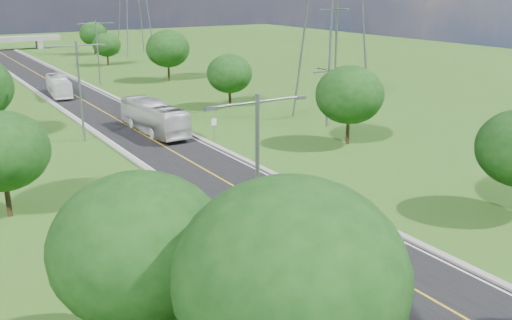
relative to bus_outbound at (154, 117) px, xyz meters
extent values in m
plane|color=#325317|center=(-1.30, 15.75, -1.74)|extent=(260.00, 260.00, 0.00)
cube|color=black|center=(-1.30, 21.75, -1.71)|extent=(8.00, 150.00, 0.06)
cube|color=gray|center=(-5.55, 21.75, -1.63)|extent=(0.50, 150.00, 0.22)
cube|color=gray|center=(2.95, 21.75, -1.63)|extent=(0.50, 150.00, 0.22)
cylinder|color=slate|center=(3.90, -6.25, -0.54)|extent=(0.08, 0.08, 2.40)
cube|color=white|center=(3.90, -6.28, 0.26)|extent=(0.55, 0.04, 0.70)
cube|color=gray|center=(8.70, 95.75, -0.74)|extent=(1.20, 3.00, 2.00)
cylinder|color=slate|center=(-7.30, -32.25, 3.26)|extent=(0.22, 0.22, 10.00)
cylinder|color=slate|center=(-8.70, -32.25, 7.86)|extent=(2.80, 0.12, 0.12)
cylinder|color=slate|center=(-5.90, -32.25, 7.86)|extent=(2.80, 0.12, 0.12)
cube|color=slate|center=(-10.00, -32.25, 7.81)|extent=(0.50, 0.25, 0.18)
cube|color=slate|center=(-4.60, -32.25, 7.81)|extent=(0.50, 0.25, 0.18)
cylinder|color=slate|center=(-7.30, 0.75, 3.26)|extent=(0.22, 0.22, 10.00)
cylinder|color=slate|center=(-8.70, 0.75, 7.86)|extent=(2.80, 0.12, 0.12)
cylinder|color=slate|center=(-5.90, 0.75, 7.86)|extent=(2.80, 0.12, 0.12)
cube|color=slate|center=(-10.00, 0.75, 7.81)|extent=(0.50, 0.25, 0.18)
cube|color=slate|center=(-4.60, 0.75, 7.81)|extent=(0.50, 0.25, 0.18)
cylinder|color=slate|center=(4.70, 33.75, 3.26)|extent=(0.22, 0.22, 10.00)
cylinder|color=slate|center=(3.30, 33.75, 7.86)|extent=(2.80, 0.12, 0.12)
cylinder|color=slate|center=(6.10, 33.75, 7.86)|extent=(2.80, 0.12, 0.12)
cube|color=slate|center=(2.00, 33.75, 7.81)|extent=(0.50, 0.25, 0.18)
cube|color=slate|center=(7.40, 33.75, 7.81)|extent=(0.50, 0.25, 0.18)
ellipsoid|color=#123A0F|center=(-15.30, -36.25, 3.53)|extent=(7.14, 7.14, 6.07)
cylinder|color=black|center=(-17.30, -16.25, -0.39)|extent=(0.36, 0.36, 2.70)
ellipsoid|color=#123A0F|center=(-17.30, -16.25, 2.91)|extent=(6.30, 6.30, 5.36)
ellipsoid|color=#123A0F|center=(-12.30, -42.25, 4.15)|extent=(7.98, 7.98, 6.78)
cylinder|color=black|center=(14.70, -14.25, -0.30)|extent=(0.36, 0.36, 2.88)
ellipsoid|color=#123A0F|center=(14.70, -14.25, 3.22)|extent=(6.72, 6.72, 5.71)
cylinder|color=black|center=(13.70, 7.75, -0.48)|extent=(0.36, 0.36, 2.52)
ellipsoid|color=#123A0F|center=(13.70, 7.75, 2.60)|extent=(5.88, 5.88, 5.00)
cylinder|color=black|center=(15.70, 31.75, -0.21)|extent=(0.36, 0.36, 3.06)
ellipsoid|color=#123A0F|center=(15.70, 31.75, 3.53)|extent=(7.14, 7.14, 6.07)
cylinder|color=black|center=(13.20, 55.75, -0.57)|extent=(0.36, 0.36, 2.34)
ellipsoid|color=#123A0F|center=(13.20, 55.75, 2.29)|extent=(5.46, 5.46, 4.64)
cylinder|color=black|center=(16.70, 75.75, -0.39)|extent=(0.36, 0.36, 2.70)
ellipsoid|color=#123A0F|center=(16.70, 75.75, 2.91)|extent=(6.30, 6.30, 5.36)
imported|color=silver|center=(0.00, 0.00, 0.00)|extent=(3.19, 12.12, 3.35)
imported|color=white|center=(-3.22, 27.36, -0.27)|extent=(3.43, 10.27, 2.81)
camera|label=1|loc=(-22.28, -55.99, 13.43)|focal=40.00mm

